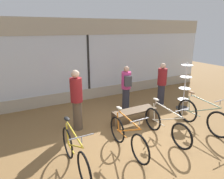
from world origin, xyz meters
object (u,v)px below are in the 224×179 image
(bicycle_far_left, at_px, (75,153))
(customer_mid_floor, at_px, (162,83))
(accessory_rack, at_px, (184,90))
(bicycle_left, at_px, (127,137))
(display_bench, at_px, (135,112))
(customer_by_window, at_px, (126,87))
(bicycle_far_right, at_px, (201,116))
(bicycle_right, at_px, (166,125))
(customer_near_rack, at_px, (77,99))

(bicycle_far_left, distance_m, customer_mid_floor, 4.65)
(customer_mid_floor, bearing_deg, accessory_rack, -60.06)
(bicycle_far_left, height_order, bicycle_left, bicycle_far_left)
(display_bench, bearing_deg, customer_by_window, 70.35)
(bicycle_far_left, height_order, customer_mid_floor, customer_mid_floor)
(display_bench, xyz_separation_m, customer_mid_floor, (1.85, 0.90, 0.47))
(bicycle_far_left, relative_size, bicycle_far_right, 0.99)
(bicycle_far_left, relative_size, display_bench, 1.27)
(display_bench, height_order, customer_by_window, customer_by_window)
(customer_mid_floor, bearing_deg, bicycle_far_right, -98.72)
(bicycle_left, relative_size, bicycle_right, 0.96)
(bicycle_right, relative_size, bicycle_far_right, 0.97)
(accessory_rack, bearing_deg, customer_by_window, 152.04)
(bicycle_left, distance_m, bicycle_right, 1.22)
(customer_near_rack, relative_size, customer_mid_floor, 1.10)
(accessory_rack, height_order, customer_mid_floor, accessory_rack)
(bicycle_far_left, distance_m, accessory_rack, 4.76)
(bicycle_right, bearing_deg, accessory_rack, 31.92)
(bicycle_right, distance_m, accessory_rack, 2.42)
(bicycle_left, height_order, accessory_rack, accessory_rack)
(bicycle_left, height_order, customer_by_window, customer_by_window)
(bicycle_far_right, bearing_deg, customer_by_window, 115.42)
(customer_near_rack, bearing_deg, bicycle_left, -67.58)
(customer_mid_floor, bearing_deg, customer_near_rack, -173.49)
(bicycle_right, relative_size, customer_by_window, 1.11)
(accessory_rack, relative_size, customer_mid_floor, 1.06)
(bicycle_far_left, bearing_deg, bicycle_far_right, -0.29)
(bicycle_left, xyz_separation_m, customer_near_rack, (-0.67, 1.62, 0.54))
(bicycle_far_left, distance_m, bicycle_far_right, 3.81)
(bicycle_far_right, xyz_separation_m, customer_mid_floor, (0.32, 2.09, 0.44))
(bicycle_far_right, relative_size, customer_by_window, 1.14)
(bicycle_far_right, distance_m, customer_near_rack, 3.64)
(bicycle_left, bearing_deg, bicycle_far_right, -1.63)
(customer_near_rack, bearing_deg, display_bench, -16.87)
(customer_near_rack, distance_m, customer_mid_floor, 3.52)
(bicycle_right, bearing_deg, customer_near_rack, 139.69)
(display_bench, distance_m, customer_by_window, 1.31)
(bicycle_right, xyz_separation_m, customer_mid_floor, (1.61, 2.00, 0.47))
(bicycle_far_left, xyz_separation_m, display_bench, (2.29, 1.17, -0.03))
(bicycle_far_right, xyz_separation_m, accessory_rack, (0.74, 1.36, 0.30))
(bicycle_far_left, relative_size, customer_near_rack, 1.01)
(customer_mid_floor, bearing_deg, bicycle_far_left, -153.40)
(customer_by_window, bearing_deg, display_bench, -109.65)
(accessory_rack, distance_m, customer_near_rack, 3.94)
(bicycle_far_left, distance_m, customer_near_rack, 1.87)
(bicycle_left, distance_m, bicycle_far_right, 2.51)
(accessory_rack, distance_m, customer_mid_floor, 0.86)
(bicycle_left, xyz_separation_m, customer_mid_floor, (2.83, 2.02, 0.46))
(bicycle_left, relative_size, customer_mid_floor, 1.04)
(bicycle_left, xyz_separation_m, bicycle_far_right, (2.51, -0.07, 0.01))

